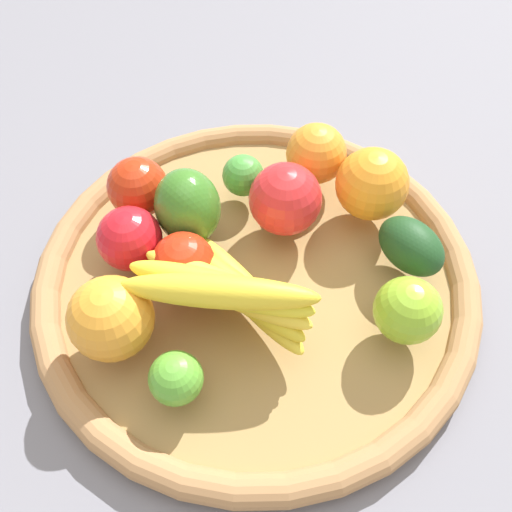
{
  "coord_description": "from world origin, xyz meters",
  "views": [
    {
      "loc": [
        0.16,
        -0.31,
        0.53
      ],
      "look_at": [
        0.0,
        0.0,
        0.05
      ],
      "focal_mm": 39.8,
      "sensor_mm": 36.0,
      "label": 1
    }
  ],
  "objects_px": {
    "lime_0": "(178,379)",
    "banana_bunch": "(231,290)",
    "apple_0": "(130,239)",
    "apple_4": "(407,312)",
    "apple_2": "(283,198)",
    "orange_1": "(111,318)",
    "avocado": "(411,246)",
    "orange_2": "(313,153)",
    "orange_0": "(372,184)",
    "lime_1": "(243,175)",
    "apple_1": "(138,187)",
    "bell_pepper": "(188,207)",
    "apple_3": "(184,263)"
  },
  "relations": [
    {
      "from": "apple_2",
      "to": "apple_1",
      "type": "height_order",
      "value": "apple_2"
    },
    {
      "from": "apple_4",
      "to": "orange_1",
      "type": "height_order",
      "value": "orange_1"
    },
    {
      "from": "apple_2",
      "to": "orange_1",
      "type": "xyz_separation_m",
      "value": [
        -0.08,
        -0.21,
        0.0
      ]
    },
    {
      "from": "orange_2",
      "to": "orange_0",
      "type": "bearing_deg",
      "value": -15.13
    },
    {
      "from": "banana_bunch",
      "to": "apple_4",
      "type": "xyz_separation_m",
      "value": [
        0.16,
        0.06,
        -0.01
      ]
    },
    {
      "from": "apple_2",
      "to": "apple_3",
      "type": "distance_m",
      "value": 0.13
    },
    {
      "from": "apple_0",
      "to": "apple_3",
      "type": "distance_m",
      "value": 0.07
    },
    {
      "from": "apple_1",
      "to": "apple_3",
      "type": "relative_size",
      "value": 1.05
    },
    {
      "from": "orange_1",
      "to": "orange_2",
      "type": "relative_size",
      "value": 1.14
    },
    {
      "from": "apple_0",
      "to": "orange_0",
      "type": "distance_m",
      "value": 0.27
    },
    {
      "from": "apple_3",
      "to": "orange_1",
      "type": "xyz_separation_m",
      "value": [
        -0.02,
        -0.09,
        0.01
      ]
    },
    {
      "from": "orange_0",
      "to": "orange_1",
      "type": "height_order",
      "value": "same"
    },
    {
      "from": "orange_0",
      "to": "avocado",
      "type": "bearing_deg",
      "value": -38.8
    },
    {
      "from": "orange_0",
      "to": "apple_1",
      "type": "bearing_deg",
      "value": -153.15
    },
    {
      "from": "orange_1",
      "to": "avocado",
      "type": "bearing_deg",
      "value": 44.94
    },
    {
      "from": "apple_0",
      "to": "avocado",
      "type": "bearing_deg",
      "value": 26.37
    },
    {
      "from": "apple_3",
      "to": "avocado",
      "type": "bearing_deg",
      "value": 33.57
    },
    {
      "from": "apple_2",
      "to": "banana_bunch",
      "type": "distance_m",
      "value": 0.13
    },
    {
      "from": "lime_0",
      "to": "apple_1",
      "type": "bearing_deg",
      "value": 132.56
    },
    {
      "from": "apple_2",
      "to": "apple_4",
      "type": "relative_size",
      "value": 1.22
    },
    {
      "from": "lime_1",
      "to": "orange_2",
      "type": "distance_m",
      "value": 0.09
    },
    {
      "from": "apple_4",
      "to": "bell_pepper",
      "type": "distance_m",
      "value": 0.25
    },
    {
      "from": "lime_1",
      "to": "orange_1",
      "type": "relative_size",
      "value": 0.6
    },
    {
      "from": "avocado",
      "to": "apple_4",
      "type": "bearing_deg",
      "value": -75.6
    },
    {
      "from": "apple_0",
      "to": "lime_1",
      "type": "xyz_separation_m",
      "value": [
        0.06,
        0.14,
        -0.01
      ]
    },
    {
      "from": "avocado",
      "to": "orange_2",
      "type": "height_order",
      "value": "orange_2"
    },
    {
      "from": "apple_0",
      "to": "apple_4",
      "type": "distance_m",
      "value": 0.29
    },
    {
      "from": "lime_0",
      "to": "apple_2",
      "type": "bearing_deg",
      "value": 91.17
    },
    {
      "from": "apple_3",
      "to": "orange_2",
      "type": "height_order",
      "value": "orange_2"
    },
    {
      "from": "bell_pepper",
      "to": "apple_0",
      "type": "bearing_deg",
      "value": 96.15
    },
    {
      "from": "apple_2",
      "to": "orange_1",
      "type": "bearing_deg",
      "value": -110.36
    },
    {
      "from": "apple_0",
      "to": "orange_0",
      "type": "xyz_separation_m",
      "value": [
        0.2,
        0.18,
        0.01
      ]
    },
    {
      "from": "apple_4",
      "to": "lime_1",
      "type": "distance_m",
      "value": 0.24
    },
    {
      "from": "lime_0",
      "to": "banana_bunch",
      "type": "bearing_deg",
      "value": 88.35
    },
    {
      "from": "apple_2",
      "to": "bell_pepper",
      "type": "bearing_deg",
      "value": -144.37
    },
    {
      "from": "banana_bunch",
      "to": "orange_2",
      "type": "bearing_deg",
      "value": 92.32
    },
    {
      "from": "apple_2",
      "to": "lime_0",
      "type": "distance_m",
      "value": 0.23
    },
    {
      "from": "apple_1",
      "to": "orange_2",
      "type": "height_order",
      "value": "orange_2"
    },
    {
      "from": "apple_0",
      "to": "banana_bunch",
      "type": "xyz_separation_m",
      "value": [
        0.13,
        -0.01,
        0.01
      ]
    },
    {
      "from": "avocado",
      "to": "orange_0",
      "type": "bearing_deg",
      "value": 141.2
    },
    {
      "from": "apple_0",
      "to": "orange_1",
      "type": "height_order",
      "value": "orange_1"
    },
    {
      "from": "orange_1",
      "to": "lime_1",
      "type": "bearing_deg",
      "value": 86.34
    },
    {
      "from": "apple_2",
      "to": "lime_0",
      "type": "height_order",
      "value": "apple_2"
    },
    {
      "from": "apple_2",
      "to": "banana_bunch",
      "type": "relative_size",
      "value": 0.43
    },
    {
      "from": "bell_pepper",
      "to": "orange_1",
      "type": "relative_size",
      "value": 1.08
    },
    {
      "from": "bell_pepper",
      "to": "orange_2",
      "type": "relative_size",
      "value": 1.23
    },
    {
      "from": "apple_4",
      "to": "orange_2",
      "type": "distance_m",
      "value": 0.23
    },
    {
      "from": "apple_2",
      "to": "orange_2",
      "type": "height_order",
      "value": "apple_2"
    },
    {
      "from": "avocado",
      "to": "apple_2",
      "type": "bearing_deg",
      "value": -175.39
    },
    {
      "from": "apple_1",
      "to": "bell_pepper",
      "type": "xyz_separation_m",
      "value": [
        0.07,
        -0.01,
        0.01
      ]
    }
  ]
}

